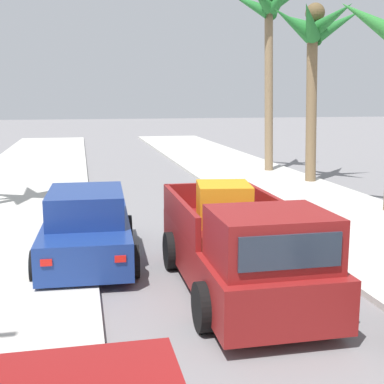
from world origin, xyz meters
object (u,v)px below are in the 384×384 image
at_px(car_left_mid, 87,228).
at_px(pickup_truck, 241,248).
at_px(palm_tree_right_fore, 269,23).
at_px(palm_tree_left_back, 315,40).

bearing_deg(car_left_mid, pickup_truck, -43.48).
distance_m(pickup_truck, car_left_mid, 3.63).
distance_m(pickup_truck, palm_tree_right_fore, 16.56).
xyz_separation_m(pickup_truck, palm_tree_left_back, (6.31, 10.92, 4.80)).
bearing_deg(pickup_truck, car_left_mid, 136.52).
distance_m(palm_tree_right_fore, palm_tree_left_back, 3.71).
relative_size(pickup_truck, car_left_mid, 1.21).
height_order(pickup_truck, palm_tree_left_back, palm_tree_left_back).
xyz_separation_m(palm_tree_right_fore, palm_tree_left_back, (0.63, -3.50, -1.05)).
relative_size(pickup_truck, palm_tree_right_fore, 0.63).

